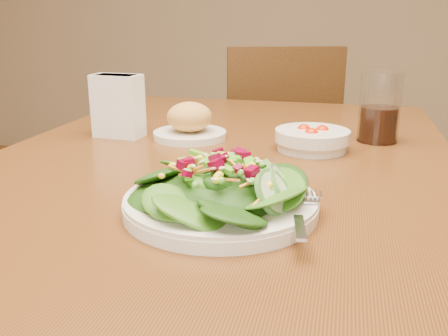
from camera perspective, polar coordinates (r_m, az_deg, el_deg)
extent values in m
cube|color=brown|center=(0.94, -0.97, -0.52)|extent=(0.90, 1.40, 0.04)
cylinder|color=#422711|center=(1.75, -8.03, -5.07)|extent=(0.07, 0.07, 0.71)
cylinder|color=#422711|center=(1.65, 18.31, -7.30)|extent=(0.07, 0.07, 0.71)
cube|color=#422711|center=(2.00, 5.66, 0.14)|extent=(0.53, 0.53, 0.04)
cylinder|color=#422711|center=(2.28, 9.24, -3.86)|extent=(0.04, 0.04, 0.41)
cylinder|color=#422711|center=(2.22, 0.14, -4.14)|extent=(0.04, 0.04, 0.41)
cylinder|color=#422711|center=(1.95, 11.59, -7.64)|extent=(0.04, 0.04, 0.41)
cylinder|color=#422711|center=(1.89, 0.91, -8.11)|extent=(0.04, 0.04, 0.41)
cube|color=#422711|center=(1.75, 6.96, 6.06)|extent=(0.39, 0.15, 0.46)
cylinder|color=silver|center=(0.70, -0.39, -4.35)|extent=(0.27, 0.27, 0.02)
ellipsoid|color=black|center=(0.69, -0.39, -2.10)|extent=(0.18, 0.18, 0.04)
cube|color=silver|center=(0.65, 8.93, -5.09)|extent=(0.05, 0.18, 0.01)
cylinder|color=silver|center=(1.11, -3.92, 3.80)|extent=(0.16, 0.16, 0.02)
ellipsoid|color=tan|center=(1.10, -3.96, 5.87)|extent=(0.10, 0.10, 0.07)
cylinder|color=silver|center=(1.03, 10.03, 3.20)|extent=(0.15, 0.15, 0.04)
sphere|color=red|center=(1.03, 11.16, 3.96)|extent=(0.03, 0.03, 0.03)
sphere|color=red|center=(1.03, 9.10, 4.11)|extent=(0.03, 0.03, 0.03)
sphere|color=red|center=(1.00, 9.96, 3.63)|extent=(0.03, 0.03, 0.03)
cylinder|color=silver|center=(1.12, 17.37, 6.67)|extent=(0.09, 0.09, 0.15)
cylinder|color=black|center=(1.13, 17.20, 4.79)|extent=(0.08, 0.08, 0.08)
cube|color=white|center=(1.14, -12.03, 6.94)|extent=(0.11, 0.07, 0.14)
cube|color=white|center=(1.14, -12.06, 7.47)|extent=(0.09, 0.06, 0.12)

